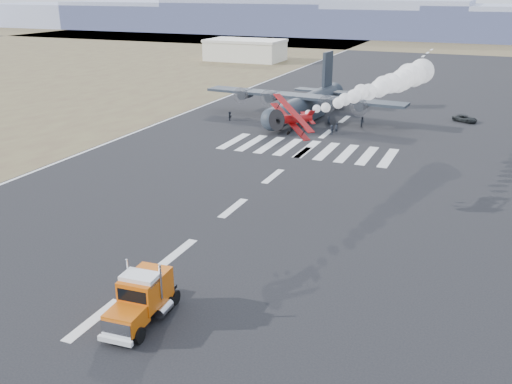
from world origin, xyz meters
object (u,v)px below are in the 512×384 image
Objects in this scene: support_vehicle at (465,119)px; crew_d at (302,123)px; crew_c at (332,130)px; hangar_left at (245,50)px; semi_truck at (142,297)px; crew_b at (293,126)px; crew_e at (272,117)px; crew_g at (329,121)px; crew_h at (362,122)px; transport_aircraft at (306,102)px; aerobatic_biplane at (293,119)px; crew_f at (230,116)px; crew_a at (336,128)px.

crew_d is (-25.33, -15.31, 0.23)m from support_vehicle.
crew_c is at bearing -24.59° from crew_d.
semi_truck is (55.32, -143.51, -1.60)m from hangar_left.
semi_truck reaches higher than crew_c.
crew_b is 3.27m from crew_d.
hangar_left is 90.25m from crew_e.
crew_h reaches higher than crew_g.
crew_d is (1.93, -7.63, -1.97)m from transport_aircraft.
support_vehicle is at bearing 73.73° from semi_truck.
crew_e is (-6.25, 1.71, 0.06)m from crew_d.
aerobatic_biplane reaches higher than crew_f.
semi_truck is at bearing -68.92° from hangar_left.
crew_f is (-20.20, 1.76, -0.04)m from crew_a.
aerobatic_biplane is at bearing -61.14° from crew_a.
crew_a is at bearing -13.06° from crew_d.
transport_aircraft is at bearing 153.73° from crew_a.
crew_b is at bearing 95.02° from semi_truck.
crew_g is (-2.16, 5.86, 0.03)m from crew_c.
crew_b is 13.56m from crew_f.
aerobatic_biplane is 44.74m from crew_f.
crew_c is (-19.37, -18.18, 0.19)m from support_vehicle.
semi_truck is at bearing 17.95° from crew_c.
crew_g is at bearing 39.44° from crew_d.
support_vehicle is (72.31, -66.88, -2.80)m from hangar_left.
crew_b is (1.28, -10.83, -1.98)m from transport_aircraft.
hangar_left reaches higher than support_vehicle.
transport_aircraft reaches higher than crew_g.
support_vehicle is 2.74× the size of crew_c.
aerobatic_biplane is 46.14m from transport_aircraft.
crew_g is (4.44, 6.19, -0.01)m from crew_b.
transport_aircraft reaches higher than crew_a.
crew_e is (-12.20, 4.58, 0.10)m from crew_c.
hangar_left is at bearing 40.61° from crew_b.
aerobatic_biplane is at bearing 23.77° from crew_c.
support_vehicle is (27.26, 7.68, -2.21)m from transport_aircraft.
crew_e is (-31.57, -13.61, 0.29)m from support_vehicle.
crew_f is at bearing -158.70° from crew_g.
crew_h is (-1.38, 40.48, -8.96)m from aerobatic_biplane.
aerobatic_biplane is at bearing -67.88° from crew_g.
semi_truck reaches higher than crew_a.
crew_b is 1.01× the size of crew_g.
crew_h reaches higher than crew_a.
crew_d is at bearing 84.47° from crew_e.
aerobatic_biplane reaches higher than crew_e.
crew_h reaches higher than crew_c.
crew_h reaches higher than support_vehicle.
semi_truck reaches higher than support_vehicle.
aerobatic_biplane reaches higher than crew_d.
hangar_left is 88.55m from crew_f.
crew_c is at bearing -48.24° from transport_aircraft.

